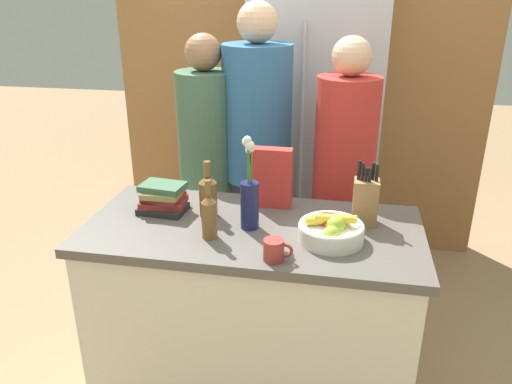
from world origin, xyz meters
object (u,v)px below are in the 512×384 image
object	(u,v)px
fruit_bowl	(331,229)
person_in_red_tee	(343,178)
knife_block	(365,201)
flower_vase	(249,196)
book_stack	(163,198)
refrigerator	(315,123)
person_at_sink	(208,166)
bottle_vinegar	(209,215)
cereal_box	(272,178)
bottle_oil	(208,195)
person_in_blue	(257,152)
coffee_mug	(274,250)

from	to	relation	value
fruit_bowl	person_in_red_tee	distance (m)	0.70
knife_block	person_in_red_tee	world-z (taller)	person_in_red_tee
flower_vase	book_stack	size ratio (longest dim) A/B	1.88
refrigerator	person_at_sink	world-z (taller)	refrigerator
bottle_vinegar	cereal_box	bearing A→B (deg)	60.70
book_stack	person_at_sink	world-z (taller)	person_at_sink
refrigerator	flower_vase	xyz separation A→B (m)	(-0.16, -1.38, 0.04)
cereal_box	bottle_oil	bearing A→B (deg)	-148.71
cereal_box	person_in_red_tee	distance (m)	0.53
person_at_sink	person_in_blue	world-z (taller)	person_in_blue
bottle_oil	bottle_vinegar	xyz separation A→B (m)	(0.06, -0.19, -0.00)
flower_vase	cereal_box	size ratio (longest dim) A/B	1.44
bottle_vinegar	person_at_sink	size ratio (longest dim) A/B	0.15
knife_block	coffee_mug	world-z (taller)	knife_block
fruit_bowl	person_in_red_tee	size ratio (longest dim) A/B	0.16
flower_vase	bottle_vinegar	xyz separation A→B (m)	(-0.14, -0.12, -0.04)
bottle_vinegar	refrigerator	bearing A→B (deg)	78.66
book_stack	person_in_blue	xyz separation A→B (m)	(0.30, 0.65, 0.02)
person_at_sink	flower_vase	bearing A→B (deg)	-36.17
cereal_box	coffee_mug	distance (m)	0.49
book_stack	bottle_oil	size ratio (longest dim) A/B	0.84
person_in_blue	flower_vase	bearing A→B (deg)	-83.54
knife_block	bottle_vinegar	world-z (taller)	knife_block
knife_block	person_in_blue	distance (m)	0.84
person_in_blue	person_in_red_tee	bearing A→B (deg)	-13.61
knife_block	coffee_mug	distance (m)	0.49
bottle_vinegar	book_stack	bearing A→B (deg)	142.61
coffee_mug	bottle_oil	size ratio (longest dim) A/B	0.44
refrigerator	person_in_blue	world-z (taller)	refrigerator
fruit_bowl	person_at_sink	xyz separation A→B (m)	(-0.71, 0.75, -0.04)
coffee_mug	bottle_oil	world-z (taller)	bottle_oil
knife_block	flower_vase	world-z (taller)	flower_vase
knife_block	person_in_blue	bearing A→B (deg)	132.73
refrigerator	book_stack	size ratio (longest dim) A/B	9.66
person_at_sink	person_in_red_tee	world-z (taller)	person_in_red_tee
cereal_box	person_in_red_tee	xyz separation A→B (m)	(0.31, 0.41, -0.13)
knife_block	person_in_red_tee	bearing A→B (deg)	100.70
knife_block	bottle_vinegar	distance (m)	0.65
cereal_box	person_at_sink	xyz separation A→B (m)	(-0.43, 0.46, -0.13)
cereal_box	bottle_vinegar	bearing A→B (deg)	-119.30
refrigerator	coffee_mug	size ratio (longest dim) A/B	18.38
flower_vase	bottle_vinegar	world-z (taller)	flower_vase
person_in_blue	person_at_sink	bearing A→B (deg)	-171.94
coffee_mug	person_in_blue	world-z (taller)	person_in_blue
refrigerator	person_at_sink	xyz separation A→B (m)	(-0.54, -0.69, -0.09)
person_in_blue	cereal_box	bearing A→B (deg)	-73.84
fruit_bowl	book_stack	xyz separation A→B (m)	(-0.74, 0.14, 0.01)
cereal_box	bottle_vinegar	world-z (taller)	cereal_box
flower_vase	person_at_sink	size ratio (longest dim) A/B	0.24
fruit_bowl	bottle_oil	xyz separation A→B (m)	(-0.53, 0.13, 0.05)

